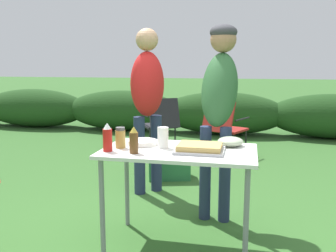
{
  "coord_description": "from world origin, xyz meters",
  "views": [
    {
      "loc": [
        0.48,
        -2.58,
        1.36
      ],
      "look_at": [
        -0.1,
        0.11,
        0.89
      ],
      "focal_mm": 40.0,
      "sensor_mm": 36.0,
      "label": 1
    }
  ],
  "objects_px": {
    "plate_stack": "(142,142)",
    "spice_jar": "(120,138)",
    "mixing_bowl": "(231,141)",
    "beer_bottle": "(134,141)",
    "folding_table": "(179,160)",
    "ketchup_bottle": "(107,138)",
    "cooler_box": "(169,164)",
    "food_tray": "(200,148)",
    "camp_chair_near_hedge": "(224,125)",
    "paper_cup_stack": "(163,138)",
    "standing_person_in_navy_coat": "(148,95)",
    "standing_person_in_dark_puffer": "(220,93)",
    "camp_chair_green_behind_table": "(161,121)"
  },
  "relations": [
    {
      "from": "food_tray",
      "to": "plate_stack",
      "type": "xyz_separation_m",
      "value": [
        -0.46,
        0.13,
        -0.01
      ]
    },
    {
      "from": "standing_person_in_dark_puffer",
      "to": "standing_person_in_navy_coat",
      "type": "bearing_deg",
      "value": 156.14
    },
    {
      "from": "paper_cup_stack",
      "to": "standing_person_in_dark_puffer",
      "type": "distance_m",
      "value": 0.77
    },
    {
      "from": "standing_person_in_dark_puffer",
      "to": "cooler_box",
      "type": "xyz_separation_m",
      "value": [
        -0.65,
        0.97,
        -0.93
      ]
    },
    {
      "from": "beer_bottle",
      "to": "mixing_bowl",
      "type": "bearing_deg",
      "value": 30.15
    },
    {
      "from": "ketchup_bottle",
      "to": "camp_chair_near_hedge",
      "type": "xyz_separation_m",
      "value": [
        0.63,
        2.96,
        -0.37
      ]
    },
    {
      "from": "spice_jar",
      "to": "camp_chair_green_behind_table",
      "type": "relative_size",
      "value": 0.18
    },
    {
      "from": "mixing_bowl",
      "to": "beer_bottle",
      "type": "height_order",
      "value": "beer_bottle"
    },
    {
      "from": "food_tray",
      "to": "cooler_box",
      "type": "xyz_separation_m",
      "value": [
        -0.58,
        1.67,
        -0.6
      ]
    },
    {
      "from": "ketchup_bottle",
      "to": "camp_chair_green_behind_table",
      "type": "xyz_separation_m",
      "value": [
        -0.35,
        3.08,
        -0.37
      ]
    },
    {
      "from": "paper_cup_stack",
      "to": "standing_person_in_navy_coat",
      "type": "xyz_separation_m",
      "value": [
        -0.41,
        1.07,
        0.21
      ]
    },
    {
      "from": "paper_cup_stack",
      "to": "spice_jar",
      "type": "distance_m",
      "value": 0.31
    },
    {
      "from": "ketchup_bottle",
      "to": "standing_person_in_navy_coat",
      "type": "bearing_deg",
      "value": 92.36
    },
    {
      "from": "standing_person_in_dark_puffer",
      "to": "standing_person_in_navy_coat",
      "type": "xyz_separation_m",
      "value": [
        -0.76,
        0.44,
        -0.07
      ]
    },
    {
      "from": "folding_table",
      "to": "spice_jar",
      "type": "xyz_separation_m",
      "value": [
        -0.43,
        -0.04,
        0.15
      ]
    },
    {
      "from": "standing_person_in_navy_coat",
      "to": "camp_chair_near_hedge",
      "type": "bearing_deg",
      "value": 25.72
    },
    {
      "from": "spice_jar",
      "to": "standing_person_in_dark_puffer",
      "type": "bearing_deg",
      "value": 46.44
    },
    {
      "from": "folding_table",
      "to": "spice_jar",
      "type": "relative_size",
      "value": 7.2
    },
    {
      "from": "standing_person_in_dark_puffer",
      "to": "camp_chair_near_hedge",
      "type": "relative_size",
      "value": 2.03
    },
    {
      "from": "mixing_bowl",
      "to": "paper_cup_stack",
      "type": "xyz_separation_m",
      "value": [
        -0.48,
        -0.16,
        0.04
      ]
    },
    {
      "from": "plate_stack",
      "to": "beer_bottle",
      "type": "height_order",
      "value": "beer_bottle"
    },
    {
      "from": "ketchup_bottle",
      "to": "food_tray",
      "type": "bearing_deg",
      "value": 10.56
    },
    {
      "from": "folding_table",
      "to": "beer_bottle",
      "type": "relative_size",
      "value": 5.88
    },
    {
      "from": "paper_cup_stack",
      "to": "spice_jar",
      "type": "height_order",
      "value": "same"
    },
    {
      "from": "plate_stack",
      "to": "standing_person_in_navy_coat",
      "type": "distance_m",
      "value": 1.07
    },
    {
      "from": "ketchup_bottle",
      "to": "cooler_box",
      "type": "height_order",
      "value": "ketchup_bottle"
    },
    {
      "from": "mixing_bowl",
      "to": "beer_bottle",
      "type": "distance_m",
      "value": 0.74
    },
    {
      "from": "food_tray",
      "to": "camp_chair_near_hedge",
      "type": "xyz_separation_m",
      "value": [
        -0.01,
        2.84,
        -0.3
      ]
    },
    {
      "from": "folding_table",
      "to": "camp_chair_green_behind_table",
      "type": "relative_size",
      "value": 1.32
    },
    {
      "from": "mixing_bowl",
      "to": "paper_cup_stack",
      "type": "bearing_deg",
      "value": -161.12
    },
    {
      "from": "food_tray",
      "to": "mixing_bowl",
      "type": "distance_m",
      "value": 0.31
    },
    {
      "from": "camp_chair_near_hedge",
      "to": "paper_cup_stack",
      "type": "bearing_deg",
      "value": -69.98
    },
    {
      "from": "beer_bottle",
      "to": "ketchup_bottle",
      "type": "relative_size",
      "value": 0.92
    },
    {
      "from": "plate_stack",
      "to": "cooler_box",
      "type": "distance_m",
      "value": 1.65
    },
    {
      "from": "standing_person_in_dark_puffer",
      "to": "beer_bottle",
      "type": "bearing_deg",
      "value": -115.46
    },
    {
      "from": "folding_table",
      "to": "plate_stack",
      "type": "xyz_separation_m",
      "value": [
        -0.3,
        0.09,
        0.1
      ]
    },
    {
      "from": "camp_chair_near_hedge",
      "to": "mixing_bowl",
      "type": "bearing_deg",
      "value": -59.77
    },
    {
      "from": "plate_stack",
      "to": "cooler_box",
      "type": "relative_size",
      "value": 0.41
    },
    {
      "from": "standing_person_in_dark_puffer",
      "to": "camp_chair_green_behind_table",
      "type": "xyz_separation_m",
      "value": [
        -1.06,
        2.27,
        -0.63
      ]
    },
    {
      "from": "food_tray",
      "to": "ketchup_bottle",
      "type": "distance_m",
      "value": 0.65
    },
    {
      "from": "standing_person_in_navy_coat",
      "to": "plate_stack",
      "type": "bearing_deg",
      "value": -119.51
    },
    {
      "from": "standing_person_in_navy_coat",
      "to": "food_tray",
      "type": "bearing_deg",
      "value": -101.39
    },
    {
      "from": "folding_table",
      "to": "food_tray",
      "type": "bearing_deg",
      "value": -13.77
    },
    {
      "from": "mixing_bowl",
      "to": "standing_person_in_navy_coat",
      "type": "xyz_separation_m",
      "value": [
        -0.89,
        0.9,
        0.25
      ]
    },
    {
      "from": "plate_stack",
      "to": "spice_jar",
      "type": "distance_m",
      "value": 0.19
    },
    {
      "from": "folding_table",
      "to": "beer_bottle",
      "type": "xyz_separation_m",
      "value": [
        -0.28,
        -0.18,
        0.17
      ]
    },
    {
      "from": "plate_stack",
      "to": "standing_person_in_navy_coat",
      "type": "relative_size",
      "value": 0.13
    },
    {
      "from": "mixing_bowl",
      "to": "spice_jar",
      "type": "bearing_deg",
      "value": -163.58
    },
    {
      "from": "paper_cup_stack",
      "to": "camp_chair_near_hedge",
      "type": "xyz_separation_m",
      "value": [
        0.27,
        2.77,
        -0.35
      ]
    },
    {
      "from": "food_tray",
      "to": "plate_stack",
      "type": "height_order",
      "value": "food_tray"
    }
  ]
}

